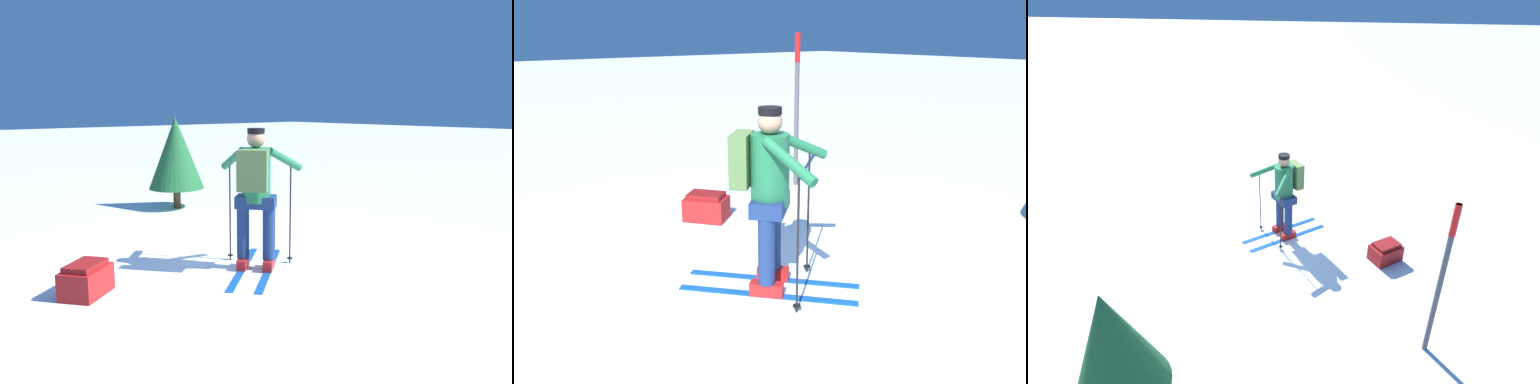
% 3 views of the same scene
% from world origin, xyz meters
% --- Properties ---
extents(ground_plane, '(80.00, 80.00, 0.00)m').
position_xyz_m(ground_plane, '(0.00, 0.00, 0.00)').
color(ground_plane, white).
extents(skier, '(1.51, 1.37, 1.68)m').
position_xyz_m(skier, '(-0.12, -0.11, 0.97)').
color(skier, '#144C9E').
rests_on(skier, ground_plane).
extents(dropped_backpack, '(0.63, 0.60, 0.35)m').
position_xyz_m(dropped_backpack, '(-1.97, 0.39, 0.17)').
color(dropped_backpack, maroon).
rests_on(dropped_backpack, ground_plane).
extents(trail_marker, '(0.08, 0.08, 2.25)m').
position_xyz_m(trail_marker, '(-2.39, 2.26, 1.30)').
color(trail_marker, '#4C4C51').
rests_on(trail_marker, ground_plane).
extents(pine_tree, '(1.04, 1.04, 1.73)m').
position_xyz_m(pine_tree, '(1.11, 3.65, 1.05)').
color(pine_tree, '#4C331E').
rests_on(pine_tree, ground_plane).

